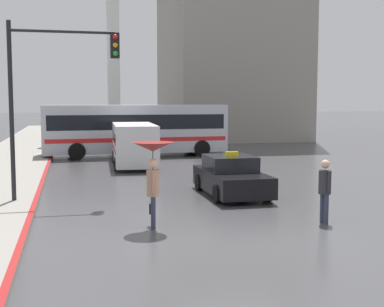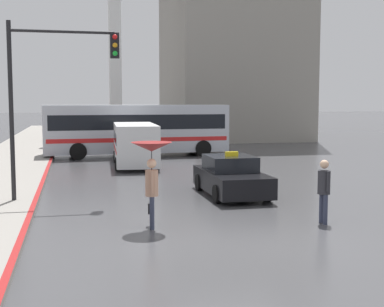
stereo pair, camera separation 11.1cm
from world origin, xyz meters
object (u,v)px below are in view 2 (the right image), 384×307
(taxi, at_px, (231,177))
(pedestrian_with_umbrella, at_px, (152,160))
(traffic_light, at_px, (55,78))
(monument_cross, at_px, (115,19))
(city_bus, at_px, (137,128))
(pedestrian_man, at_px, (324,186))
(ambulance_van, at_px, (135,143))

(taxi, relative_size, pedestrian_with_umbrella, 1.84)
(traffic_light, bearing_deg, monument_cross, 81.09)
(taxi, xyz_separation_m, city_bus, (-1.66, 14.07, 1.06))
(taxi, distance_m, traffic_light, 6.76)
(pedestrian_man, relative_size, traffic_light, 0.30)
(city_bus, distance_m, pedestrian_man, 18.98)
(traffic_light, xyz_separation_m, monument_cross, (3.75, 23.89, 5.48))
(pedestrian_man, bearing_deg, pedestrian_with_umbrella, -97.89)
(taxi, bearing_deg, traffic_light, 1.05)
(city_bus, xyz_separation_m, pedestrian_man, (2.83, -18.75, -0.67))
(ambulance_van, height_order, pedestrian_with_umbrella, pedestrian_with_umbrella)
(ambulance_van, xyz_separation_m, city_bus, (0.64, 4.82, 0.51))
(taxi, distance_m, monument_cross, 25.46)
(taxi, bearing_deg, city_bus, -83.28)
(taxi, distance_m, ambulance_van, 9.55)
(pedestrian_with_umbrella, distance_m, traffic_light, 5.30)
(taxi, height_order, pedestrian_with_umbrella, pedestrian_with_umbrella)
(ambulance_van, xyz_separation_m, traffic_light, (-3.57, -9.36, 2.80))
(ambulance_van, bearing_deg, pedestrian_man, 106.95)
(ambulance_van, height_order, pedestrian_man, ambulance_van)
(monument_cross, bearing_deg, pedestrian_man, -83.40)
(traffic_light, bearing_deg, pedestrian_with_umbrella, -59.04)
(taxi, xyz_separation_m, monument_cross, (-2.12, 23.78, 8.83))
(taxi, distance_m, city_bus, 14.21)
(city_bus, bearing_deg, taxi, 3.75)
(pedestrian_with_umbrella, relative_size, monument_cross, 0.13)
(taxi, xyz_separation_m, ambulance_van, (-2.30, 9.25, 0.55))
(monument_cross, bearing_deg, city_bus, -87.25)
(pedestrian_with_umbrella, bearing_deg, ambulance_van, 2.77)
(city_bus, height_order, pedestrian_man, city_bus)
(city_bus, distance_m, monument_cross, 12.44)
(ambulance_van, relative_size, pedestrian_with_umbrella, 2.57)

